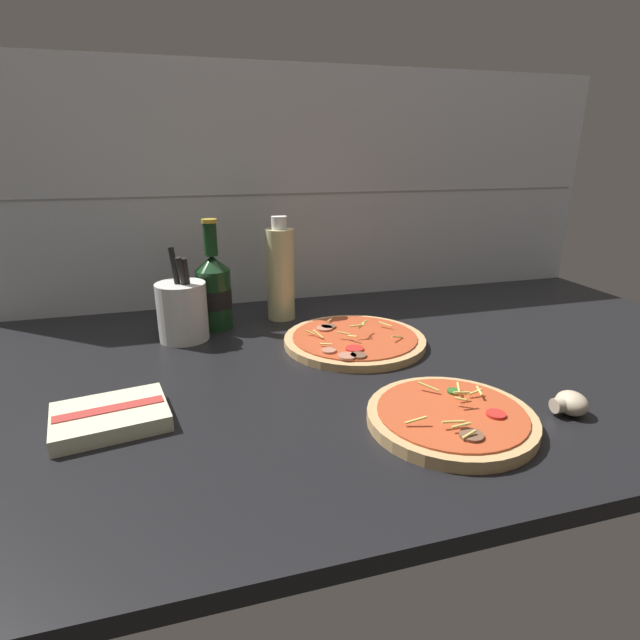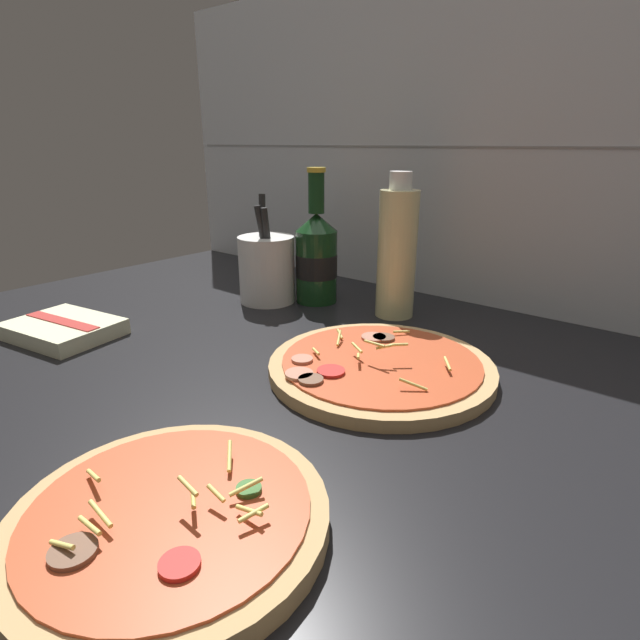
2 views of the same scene
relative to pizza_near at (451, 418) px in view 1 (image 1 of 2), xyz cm
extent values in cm
cube|color=black|center=(-1.69, 24.71, -2.30)|extent=(160.00, 90.00, 2.50)
cube|color=silver|center=(-1.69, 70.21, 26.45)|extent=(160.00, 1.00, 60.00)
cube|color=gray|center=(-1.69, 69.66, 26.45)|extent=(156.80, 0.16, 0.30)
cylinder|color=tan|center=(-0.02, 0.02, -0.14)|extent=(24.38, 24.38, 1.83)
cylinder|color=#C14C28|center=(-0.02, 0.02, 0.93)|extent=(21.46, 21.46, 0.30)
cylinder|color=brown|center=(-1.06, -6.80, 1.28)|extent=(3.22, 3.22, 0.40)
cylinder|color=red|center=(5.35, -2.89, 1.28)|extent=(2.76, 2.76, 0.40)
cylinder|color=#336628|center=(3.31, 5.10, 1.28)|extent=(2.06, 2.06, 0.40)
cylinder|color=#EADB6B|center=(6.30, 2.83, 2.06)|extent=(0.98, 2.45, 0.59)
cylinder|color=#EADB6B|center=(3.72, 4.49, 2.06)|extent=(1.43, 2.70, 0.93)
cylinder|color=#EADB6B|center=(1.77, 0.65, 3.48)|extent=(2.47, 0.62, 0.60)
cylinder|color=#EADB6B|center=(5.67, 2.99, 1.86)|extent=(2.53, 0.58, 0.81)
cylinder|color=#EADB6B|center=(-6.87, -2.27, 1.96)|extent=(3.09, 0.90, 1.14)
cylinder|color=#EADB6B|center=(-2.25, -4.14, 2.00)|extent=(3.32, 0.59, 0.61)
cylinder|color=#EADB6B|center=(2.81, 2.30, 2.35)|extent=(1.97, 0.45, 0.75)
cylinder|color=#EADB6B|center=(1.95, 0.87, 2.28)|extent=(1.72, 1.35, 0.46)
cylinder|color=#EADB6B|center=(-2.09, -7.16, 1.74)|extent=(2.34, 0.92, 0.78)
cylinder|color=#EADB6B|center=(-0.45, 6.41, 2.00)|extent=(2.73, 2.57, 1.06)
cylinder|color=#EADB6B|center=(-2.02, -5.22, 1.99)|extent=(2.83, 0.37, 0.54)
cylinder|color=tan|center=(-2.75, 33.66, -0.26)|extent=(28.91, 28.91, 1.57)
cylinder|color=#C14C28|center=(-2.75, 33.66, 0.67)|extent=(25.44, 25.44, 0.30)
cylinder|color=#B7755B|center=(-7.82, 23.54, 1.02)|extent=(3.39, 3.39, 0.40)
cylinder|color=brown|center=(-6.40, 39.96, 1.02)|extent=(3.11, 3.11, 0.40)
cylinder|color=brown|center=(-5.75, 23.27, 1.02)|extent=(2.98, 2.98, 0.40)
cylinder|color=red|center=(-5.34, 26.55, 1.02)|extent=(3.45, 3.45, 0.40)
cylinder|color=#B7755B|center=(-7.55, 39.14, 1.02)|extent=(3.50, 3.50, 0.40)
cylinder|color=#B7755B|center=(-10.35, 26.95, 1.02)|extent=(2.75, 2.75, 0.40)
cylinder|color=#EADB6B|center=(-0.58, 34.16, 3.33)|extent=(1.97, 1.84, 0.42)
cylinder|color=#EADB6B|center=(-2.84, 32.14, 3.52)|extent=(3.08, 0.51, 0.44)
cylinder|color=#EADB6B|center=(-5.35, 43.02, 1.29)|extent=(1.88, 2.09, 0.45)
cylinder|color=#EADB6B|center=(-10.27, 34.56, 1.67)|extent=(1.78, 2.76, 1.37)
cylinder|color=#EADB6B|center=(5.11, 36.31, 1.64)|extent=(2.22, 2.63, 0.70)
cylinder|color=#EADB6B|center=(-11.44, 36.31, 1.44)|extent=(1.95, 1.43, 0.96)
cylinder|color=#EADB6B|center=(-1.56, 32.59, 3.26)|extent=(1.90, 1.62, 0.80)
cylinder|color=#EADB6B|center=(-10.10, 29.41, 1.38)|extent=(2.23, 1.60, 0.52)
cylinder|color=#EADB6B|center=(4.53, 28.96, 1.51)|extent=(3.13, 1.74, 1.31)
cylinder|color=#EADB6B|center=(-5.67, 32.38, 2.14)|extent=(2.49, 1.49, 0.66)
cylinder|color=#EADB6B|center=(-4.24, 30.67, 1.94)|extent=(1.54, 2.00, 0.71)
cylinder|color=#143819|center=(-29.13, 52.32, 5.54)|extent=(7.56, 7.56, 13.18)
cone|color=#143819|center=(-29.13, 52.32, 13.70)|extent=(7.56, 7.56, 3.15)
cylinder|color=#143819|center=(-29.13, 52.32, 18.78)|extent=(2.87, 2.87, 7.00)
cylinder|color=gold|center=(-29.13, 52.32, 22.68)|extent=(3.30, 3.30, 0.80)
cylinder|color=black|center=(-29.13, 52.32, 5.80)|extent=(7.64, 7.64, 4.22)
cylinder|color=beige|center=(-13.63, 54.63, 9.48)|extent=(6.48, 6.48, 21.05)
cylinder|color=white|center=(-13.63, 54.63, 21.44)|extent=(3.57, 3.57, 2.87)
cylinder|color=beige|center=(16.92, -2.32, 0.73)|extent=(2.29, 2.29, 2.29)
ellipsoid|color=#C6B293|center=(18.96, -2.32, 0.73)|extent=(4.33, 5.09, 3.56)
cylinder|color=silver|center=(-36.21, 46.48, 5.03)|extent=(10.25, 10.25, 12.16)
cylinder|color=black|center=(-35.29, 45.20, 10.33)|extent=(3.30, 2.85, 13.06)
cylinder|color=black|center=(-34.72, 45.54, 10.14)|extent=(2.22, 2.55, 12.71)
cylinder|color=black|center=(-36.68, 46.14, 11.19)|extent=(3.00, 3.55, 14.77)
cube|color=beige|center=(-47.55, 13.65, 0.15)|extent=(17.58, 14.52, 2.40)
cube|color=#B73833|center=(-47.55, 13.65, 1.43)|extent=(15.13, 4.68, 0.16)
camera|label=1|loc=(-35.99, -56.16, 36.77)|focal=28.00mm
camera|label=2|loc=(28.43, -16.50, 27.15)|focal=28.00mm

